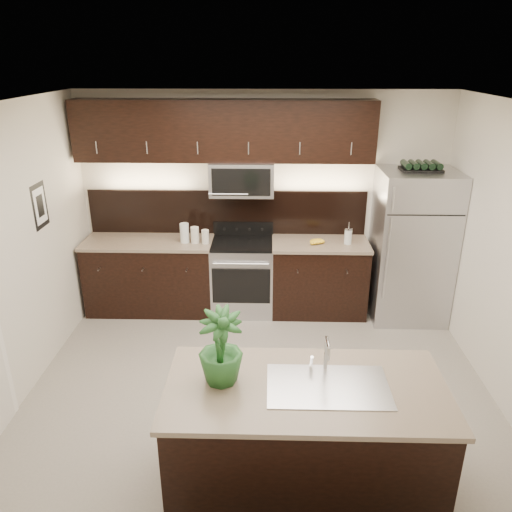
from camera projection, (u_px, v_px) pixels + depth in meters
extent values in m
plane|color=gray|center=(259.00, 391.00, 4.90)|extent=(4.50, 4.50, 0.00)
cube|color=beige|center=(263.00, 202.00, 6.24)|extent=(4.50, 0.02, 2.70)
cube|color=beige|center=(251.00, 418.00, 2.54)|extent=(4.50, 0.02, 2.70)
cube|color=beige|center=(8.00, 262.00, 4.45)|extent=(0.02, 4.00, 2.70)
cube|color=white|center=(260.00, 105.00, 3.89)|extent=(4.50, 4.00, 0.02)
cube|color=black|center=(40.00, 206.00, 5.03)|extent=(0.01, 0.32, 0.46)
cube|color=white|center=(40.00, 206.00, 5.03)|extent=(0.00, 0.24, 0.36)
cube|color=black|center=(151.00, 276.00, 6.33)|extent=(1.57, 0.62, 0.90)
cube|color=black|center=(319.00, 278.00, 6.28)|extent=(1.16, 0.62, 0.90)
cube|color=#B2B2B7|center=(243.00, 278.00, 6.30)|extent=(0.76, 0.62, 0.90)
cube|color=black|center=(242.00, 243.00, 6.13)|extent=(0.76, 0.60, 0.03)
cube|color=tan|center=(148.00, 242.00, 6.16)|extent=(1.59, 0.65, 0.04)
cube|color=tan|center=(320.00, 244.00, 6.10)|extent=(1.18, 0.65, 0.04)
cube|color=black|center=(227.00, 212.00, 6.29)|extent=(3.49, 0.02, 0.56)
cube|color=#B2B2B7|center=(242.00, 178.00, 5.93)|extent=(0.76, 0.40, 0.40)
cube|color=black|center=(224.00, 131.00, 5.77)|extent=(3.49, 0.33, 0.70)
cube|color=black|center=(304.00, 442.00, 3.63)|extent=(1.90, 0.90, 0.90)
cube|color=tan|center=(306.00, 389.00, 3.45)|extent=(1.96, 0.96, 0.04)
cube|color=silver|center=(328.00, 386.00, 3.44)|extent=(0.84, 0.50, 0.01)
cylinder|color=silver|center=(326.00, 355.00, 3.59)|extent=(0.03, 0.03, 0.24)
cylinder|color=silver|center=(328.00, 342.00, 3.47)|extent=(0.02, 0.14, 0.02)
cylinder|color=silver|center=(329.00, 354.00, 3.42)|extent=(0.02, 0.02, 0.10)
cube|color=#B2B2B7|center=(411.00, 246.00, 6.02)|extent=(0.89, 0.80, 1.84)
cube|color=black|center=(421.00, 169.00, 5.67)|extent=(0.45, 0.28, 0.03)
cylinder|color=black|center=(406.00, 165.00, 5.65)|extent=(0.08, 0.26, 0.08)
cylinder|color=black|center=(414.00, 165.00, 5.65)|extent=(0.08, 0.26, 0.08)
cylinder|color=black|center=(421.00, 165.00, 5.65)|extent=(0.08, 0.26, 0.08)
cylinder|color=black|center=(429.00, 165.00, 5.64)|extent=(0.08, 0.26, 0.08)
cylinder|color=black|center=(437.00, 165.00, 5.64)|extent=(0.08, 0.26, 0.08)
imported|color=#215321|center=(221.00, 347.00, 3.41)|extent=(0.36, 0.36, 0.55)
cylinder|color=silver|center=(185.00, 233.00, 6.05)|extent=(0.11, 0.11, 0.24)
cylinder|color=beige|center=(195.00, 235.00, 6.04)|extent=(0.10, 0.10, 0.20)
cylinder|color=beige|center=(205.00, 237.00, 6.02)|extent=(0.09, 0.09, 0.17)
cylinder|color=silver|center=(348.00, 237.00, 6.00)|extent=(0.09, 0.09, 0.18)
cylinder|color=silver|center=(349.00, 229.00, 5.97)|extent=(0.09, 0.09, 0.02)
cylinder|color=silver|center=(349.00, 225.00, 5.95)|extent=(0.01, 0.01, 0.07)
ellipsoid|color=yellow|center=(312.00, 242.00, 6.01)|extent=(0.24, 0.22, 0.06)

